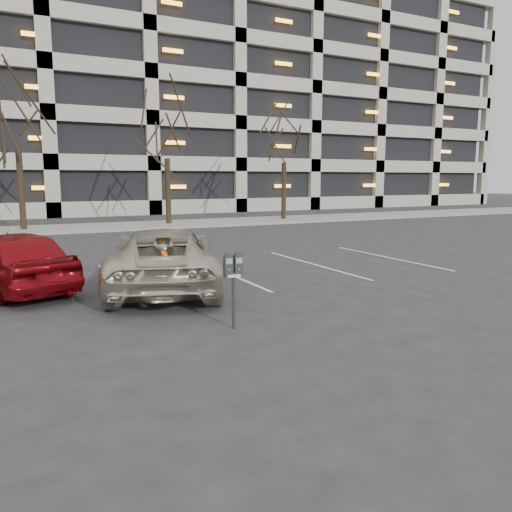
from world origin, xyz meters
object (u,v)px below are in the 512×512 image
(suv_silver, at_px, (164,259))
(tree_d, at_px, (284,126))
(tree_b, at_px, (14,94))
(car_red, at_px, (13,260))
(tree_c, at_px, (166,117))
(parking_meter, at_px, (233,272))

(suv_silver, bearing_deg, tree_d, -110.76)
(tree_b, bearing_deg, tree_d, 0.00)
(car_red, bearing_deg, tree_c, -137.48)
(tree_b, relative_size, suv_silver, 1.59)
(tree_b, height_order, tree_c, tree_b)
(tree_d, xyz_separation_m, suv_silver, (-11.59, -14.88, -4.75))
(tree_b, bearing_deg, tree_c, 0.00)
(tree_b, xyz_separation_m, tree_d, (14.00, 0.00, -0.77))
(tree_d, bearing_deg, car_red, -136.99)
(parking_meter, bearing_deg, suv_silver, 99.14)
(tree_c, bearing_deg, parking_meter, -103.59)
(tree_c, height_order, car_red, tree_c)
(tree_b, distance_m, car_red, 14.74)
(parking_meter, relative_size, suv_silver, 0.23)
(tree_d, relative_size, suv_silver, 1.39)
(parking_meter, xyz_separation_m, car_red, (-3.20, 4.70, -0.26))
(tree_c, bearing_deg, tree_b, 180.00)
(car_red, bearing_deg, suv_silver, 139.82)
(tree_c, bearing_deg, suv_silver, -107.15)
(tree_d, distance_m, car_red, 20.57)
(tree_c, distance_m, tree_d, 7.00)
(tree_c, xyz_separation_m, parking_meter, (-4.44, -18.35, -4.66))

